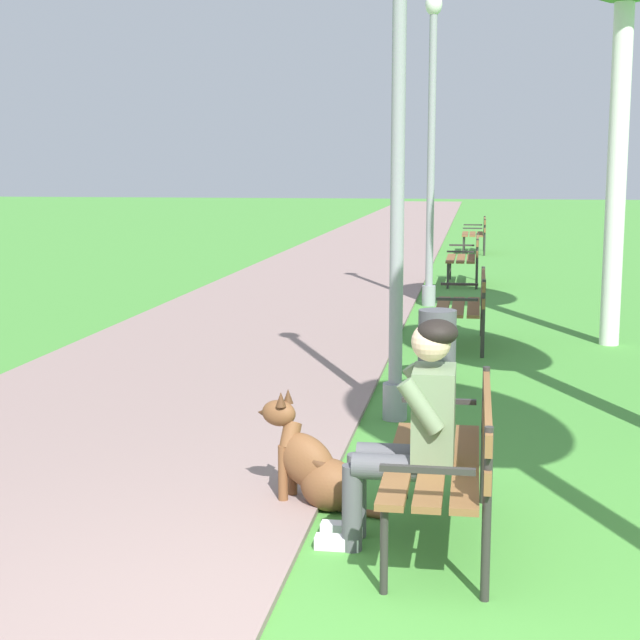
{
  "coord_description": "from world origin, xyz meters",
  "views": [
    {
      "loc": [
        0.58,
        -3.72,
        2.03
      ],
      "look_at": [
        -0.56,
        3.39,
        0.9
      ],
      "focal_mm": 54.66,
      "sensor_mm": 36.0,
      "label": 1
    }
  ],
  "objects_px": {
    "park_bench_mid": "(467,302)",
    "dog_brown": "(313,466)",
    "park_bench_furthest": "(477,232)",
    "person_seated_on_near_bench": "(413,424)",
    "park_bench_near": "(452,453)",
    "litter_bin": "(437,346)",
    "park_bench_far": "(467,255)",
    "lamp_post_mid": "(431,148)",
    "lamp_post_near": "(398,145)"
  },
  "relations": [
    {
      "from": "park_bench_mid",
      "to": "park_bench_furthest",
      "type": "relative_size",
      "value": 1.0
    },
    {
      "from": "person_seated_on_near_bench",
      "to": "dog_brown",
      "type": "relative_size",
      "value": 1.54
    },
    {
      "from": "park_bench_furthest",
      "to": "park_bench_mid",
      "type": "bearing_deg",
      "value": -90.44
    },
    {
      "from": "lamp_post_mid",
      "to": "park_bench_furthest",
      "type": "bearing_deg",
      "value": 85.75
    },
    {
      "from": "park_bench_mid",
      "to": "lamp_post_near",
      "type": "bearing_deg",
      "value": -98.83
    },
    {
      "from": "park_bench_mid",
      "to": "dog_brown",
      "type": "relative_size",
      "value": 1.85
    },
    {
      "from": "park_bench_far",
      "to": "litter_bin",
      "type": "relative_size",
      "value": 2.14
    },
    {
      "from": "park_bench_far",
      "to": "park_bench_near",
      "type": "bearing_deg",
      "value": -89.72
    },
    {
      "from": "person_seated_on_near_bench",
      "to": "park_bench_furthest",
      "type": "bearing_deg",
      "value": 89.02
    },
    {
      "from": "lamp_post_near",
      "to": "lamp_post_mid",
      "type": "relative_size",
      "value": 0.95
    },
    {
      "from": "person_seated_on_near_bench",
      "to": "lamp_post_mid",
      "type": "relative_size",
      "value": 0.28
    },
    {
      "from": "lamp_post_near",
      "to": "person_seated_on_near_bench",
      "type": "bearing_deg",
      "value": -83.31
    },
    {
      "from": "park_bench_near",
      "to": "lamp_post_near",
      "type": "xyz_separation_m",
      "value": [
        -0.52,
        2.6,
        1.69
      ]
    },
    {
      "from": "person_seated_on_near_bench",
      "to": "lamp_post_mid",
      "type": "distance_m",
      "value": 9.48
    },
    {
      "from": "park_bench_near",
      "to": "lamp_post_near",
      "type": "height_order",
      "value": "lamp_post_near"
    },
    {
      "from": "lamp_post_mid",
      "to": "litter_bin",
      "type": "xyz_separation_m",
      "value": [
        0.33,
        -5.23,
        -1.96
      ]
    },
    {
      "from": "park_bench_far",
      "to": "person_seated_on_near_bench",
      "type": "bearing_deg",
      "value": -90.7
    },
    {
      "from": "park_bench_mid",
      "to": "person_seated_on_near_bench",
      "type": "relative_size",
      "value": 1.2
    },
    {
      "from": "person_seated_on_near_bench",
      "to": "litter_bin",
      "type": "bearing_deg",
      "value": 90.49
    },
    {
      "from": "park_bench_near",
      "to": "lamp_post_near",
      "type": "distance_m",
      "value": 3.14
    },
    {
      "from": "park_bench_furthest",
      "to": "person_seated_on_near_bench",
      "type": "relative_size",
      "value": 1.2
    },
    {
      "from": "park_bench_far",
      "to": "dog_brown",
      "type": "height_order",
      "value": "park_bench_far"
    },
    {
      "from": "park_bench_near",
      "to": "lamp_post_near",
      "type": "bearing_deg",
      "value": 101.34
    },
    {
      "from": "lamp_post_mid",
      "to": "litter_bin",
      "type": "height_order",
      "value": "lamp_post_mid"
    },
    {
      "from": "litter_bin",
      "to": "person_seated_on_near_bench",
      "type": "bearing_deg",
      "value": -89.51
    },
    {
      "from": "park_bench_far",
      "to": "dog_brown",
      "type": "xyz_separation_m",
      "value": [
        -0.77,
        -11.61,
        -0.25
      ]
    },
    {
      "from": "person_seated_on_near_bench",
      "to": "dog_brown",
      "type": "distance_m",
      "value": 0.91
    },
    {
      "from": "park_bench_mid",
      "to": "lamp_post_mid",
      "type": "relative_size",
      "value": 0.34
    },
    {
      "from": "dog_brown",
      "to": "lamp_post_near",
      "type": "distance_m",
      "value": 2.92
    },
    {
      "from": "park_bench_furthest",
      "to": "litter_bin",
      "type": "bearing_deg",
      "value": -91.4
    },
    {
      "from": "person_seated_on_near_bench",
      "to": "park_bench_mid",
      "type": "bearing_deg",
      "value": 87.94
    },
    {
      "from": "dog_brown",
      "to": "lamp_post_mid",
      "type": "distance_m",
      "value": 9.06
    },
    {
      "from": "person_seated_on_near_bench",
      "to": "litter_bin",
      "type": "relative_size",
      "value": 1.79
    },
    {
      "from": "park_bench_near",
      "to": "litter_bin",
      "type": "relative_size",
      "value": 2.14
    },
    {
      "from": "park_bench_far",
      "to": "lamp_post_near",
      "type": "xyz_separation_m",
      "value": [
        -0.46,
        -9.45,
        1.69
      ]
    },
    {
      "from": "dog_brown",
      "to": "litter_bin",
      "type": "xyz_separation_m",
      "value": [
        0.59,
        3.59,
        0.09
      ]
    },
    {
      "from": "park_bench_far",
      "to": "dog_brown",
      "type": "distance_m",
      "value": 11.64
    },
    {
      "from": "park_bench_near",
      "to": "litter_bin",
      "type": "xyz_separation_m",
      "value": [
        -0.24,
        4.03,
        -0.16
      ]
    },
    {
      "from": "park_bench_near",
      "to": "park_bench_furthest",
      "type": "bearing_deg",
      "value": 89.66
    },
    {
      "from": "litter_bin",
      "to": "lamp_post_mid",
      "type": "bearing_deg",
      "value": 93.64
    },
    {
      "from": "park_bench_furthest",
      "to": "lamp_post_mid",
      "type": "distance_m",
      "value": 9.39
    },
    {
      "from": "park_bench_mid",
      "to": "dog_brown",
      "type": "xyz_separation_m",
      "value": [
        -0.84,
        -5.59,
        -0.25
      ]
    },
    {
      "from": "park_bench_far",
      "to": "park_bench_furthest",
      "type": "bearing_deg",
      "value": 88.5
    },
    {
      "from": "park_bench_near",
      "to": "dog_brown",
      "type": "height_order",
      "value": "park_bench_near"
    },
    {
      "from": "person_seated_on_near_bench",
      "to": "dog_brown",
      "type": "height_order",
      "value": "person_seated_on_near_bench"
    },
    {
      "from": "park_bench_furthest",
      "to": "dog_brown",
      "type": "relative_size",
      "value": 1.85
    },
    {
      "from": "dog_brown",
      "to": "litter_bin",
      "type": "bearing_deg",
      "value": 80.69
    },
    {
      "from": "park_bench_furthest",
      "to": "person_seated_on_near_bench",
      "type": "xyz_separation_m",
      "value": [
        -0.32,
        -18.52,
        0.17
      ]
    },
    {
      "from": "park_bench_far",
      "to": "lamp_post_mid",
      "type": "relative_size",
      "value": 0.34
    },
    {
      "from": "park_bench_mid",
      "to": "lamp_post_near",
      "type": "height_order",
      "value": "lamp_post_near"
    }
  ]
}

